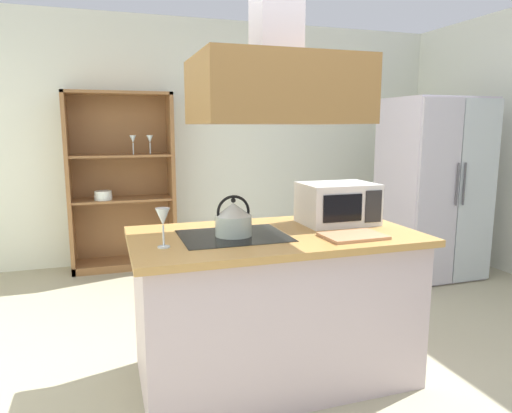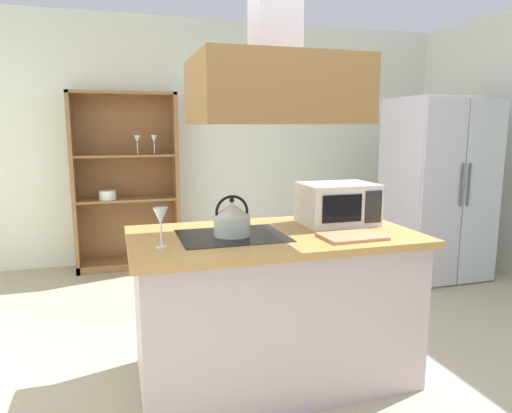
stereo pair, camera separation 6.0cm
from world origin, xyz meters
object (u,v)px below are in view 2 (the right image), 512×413
object	(u,v)px
refrigerator	(437,189)
wine_glass_on_counter	(161,218)
dish_cabinet	(126,191)
microwave	(338,204)
kettle	(232,219)
cutting_board	(352,236)

from	to	relation	value
refrigerator	wine_glass_on_counter	world-z (taller)	refrigerator
refrigerator	dish_cabinet	world-z (taller)	dish_cabinet
dish_cabinet	microwave	distance (m)	2.82
refrigerator	dish_cabinet	xyz separation A→B (m)	(-2.98, 1.28, -0.07)
wine_glass_on_counter	refrigerator	bearing A→B (deg)	27.74
refrigerator	kettle	xyz separation A→B (m)	(-2.47, -1.38, 0.10)
kettle	dish_cabinet	bearing A→B (deg)	100.91
refrigerator	wine_glass_on_counter	distance (m)	3.26
refrigerator	cutting_board	distance (m)	2.46
refrigerator	wine_glass_on_counter	xyz separation A→B (m)	(-2.88, -1.51, 0.15)
refrigerator	dish_cabinet	size ratio (longest dim) A/B	0.96
cutting_board	wine_glass_on_counter	size ratio (longest dim) A/B	1.65
refrigerator	microwave	world-z (taller)	refrigerator
cutting_board	wine_glass_on_counter	bearing A→B (deg)	173.71
cutting_board	microwave	xyz separation A→B (m)	(0.10, 0.38, 0.12)
refrigerator	cutting_board	xyz separation A→B (m)	(-1.84, -1.63, 0.01)
cutting_board	kettle	bearing A→B (deg)	158.58
kettle	cutting_board	xyz separation A→B (m)	(0.63, -0.25, -0.09)
refrigerator	kettle	bearing A→B (deg)	-150.76
cutting_board	refrigerator	bearing A→B (deg)	41.50
dish_cabinet	microwave	xyz separation A→B (m)	(1.24, -2.53, 0.20)
kettle	cutting_board	size ratio (longest dim) A/B	0.68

